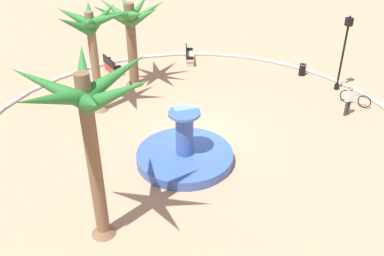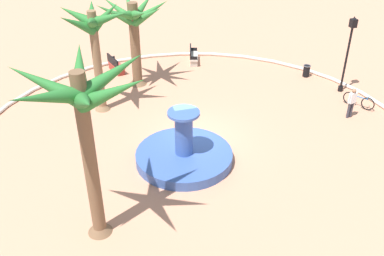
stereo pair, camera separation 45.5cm
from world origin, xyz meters
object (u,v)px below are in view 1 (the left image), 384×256
lamppost (344,47)px  trash_bin (302,69)px  palm_tree_mid_plaza (130,24)px  bicycle_red_frame (355,98)px  bench_west (189,57)px  palm_tree_near_fountain (91,35)px  palm_tree_by_curb (88,115)px  bench_north (112,67)px  fountain (185,155)px  person_cyclist_helmet (349,99)px

lamppost → trash_bin: 3.29m
palm_tree_mid_plaza → bicycle_red_frame: size_ratio=3.46×
bench_west → bicycle_red_frame: 10.62m
palm_tree_mid_plaza → bicycle_red_frame: bearing=-119.0°
palm_tree_near_fountain → bicycle_red_frame: palm_tree_near_fountain is taller
palm_tree_by_curb → bench_west: bearing=-28.2°
palm_tree_near_fountain → trash_bin: size_ratio=7.59×
bench_west → bench_north: same height
palm_tree_mid_plaza → fountain: bearing=-175.7°
person_cyclist_helmet → bench_north: bearing=50.3°
fountain → palm_tree_by_curb: size_ratio=0.65×
palm_tree_mid_plaza → person_cyclist_helmet: size_ratio=3.10×
palm_tree_near_fountain → bench_north: bearing=-16.2°
trash_bin → bicycle_red_frame: bicycle_red_frame is taller
palm_tree_mid_plaza → person_cyclist_helmet: (-6.83, -9.75, -2.75)m
bicycle_red_frame → person_cyclist_helmet: size_ratio=0.90×
bench_west → person_cyclist_helmet: 10.68m
bench_north → person_cyclist_helmet: size_ratio=1.03×
fountain → bicycle_red_frame: fountain is taller
bench_west → lamppost: size_ratio=0.39×
bicycle_red_frame → trash_bin: bearing=10.7°
palm_tree_mid_plaza → trash_bin: size_ratio=6.94×
trash_bin → bicycle_red_frame: 4.29m
palm_tree_mid_plaza → bicycle_red_frame: (-5.99, -10.81, -3.28)m
palm_tree_mid_plaza → lamppost: palm_tree_mid_plaza is taller
palm_tree_by_curb → bench_north: 14.57m
fountain → palm_tree_mid_plaza: 8.88m
fountain → bench_north: size_ratio=2.53×
bench_north → trash_bin: bench_north is taller
fountain → lamppost: lamppost is taller
palm_tree_by_curb → trash_bin: bearing=-53.8°
palm_tree_near_fountain → bicycle_red_frame: (-3.53, -13.13, -3.75)m
fountain → bicycle_red_frame: (2.22, -10.20, 0.04)m
fountain → lamppost: (4.13, -10.35, 2.20)m
trash_bin → person_cyclist_helmet: bearing=176.9°
fountain → bench_west: fountain is taller
fountain → palm_tree_mid_plaza: palm_tree_mid_plaza is taller
palm_tree_by_curb → fountain: bearing=-49.7°
trash_bin → bench_north: bearing=70.6°
palm_tree_by_curb → palm_tree_mid_plaza: 12.10m
palm_tree_mid_plaza → bench_west: (2.16, -4.01, -3.31)m
palm_tree_mid_plaza → bicycle_red_frame: palm_tree_mid_plaza is taller
palm_tree_near_fountain → bicycle_red_frame: bearing=-105.0°
palm_tree_by_curb → bicycle_red_frame: (5.57, -14.16, -4.49)m
lamppost → trash_bin: size_ratio=5.95×
palm_tree_near_fountain → palm_tree_mid_plaza: size_ratio=1.09×
bench_north → palm_tree_near_fountain: bearing=163.8°
bench_west → bench_north: bearing=90.8°
bicycle_red_frame → palm_tree_near_fountain: bearing=75.0°
fountain → bench_north: bearing=8.9°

